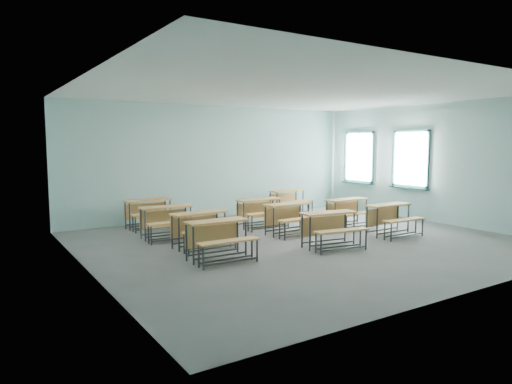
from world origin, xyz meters
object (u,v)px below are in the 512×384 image
desk_unit_r0c2 (392,215)px  desk_unit_r2c1 (261,208)px  desk_unit_r1c0 (201,224)px  desk_unit_r1c1 (290,214)px  desk_unit_r3c2 (289,198)px  desk_unit_r2c0 (168,217)px  desk_unit_r0c0 (219,234)px  desk_unit_r0c1 (331,224)px  desk_unit_r3c0 (150,209)px  desk_unit_r1c2 (350,209)px

desk_unit_r0c2 → desk_unit_r2c1: (-1.99, 2.48, 0.00)m
desk_unit_r1c0 → desk_unit_r1c1: size_ratio=1.01×
desk_unit_r1c0 → desk_unit_r3c2: (4.22, 2.67, 0.00)m
desk_unit_r1c1 → desk_unit_r2c0: same height
desk_unit_r0c0 → desk_unit_r2c1: bearing=44.5°
desk_unit_r0c0 → desk_unit_r3c2: bearing=41.4°
desk_unit_r3c2 → desk_unit_r2c0: bearing=-167.8°
desk_unit_r0c1 → desk_unit_r3c2: size_ratio=1.02×
desk_unit_r1c1 → desk_unit_r3c0: size_ratio=1.01×
desk_unit_r1c1 → desk_unit_r1c2: 1.81m
desk_unit_r0c1 → desk_unit_r1c0: (-2.23, 1.43, 0.00)m
desk_unit_r1c0 → desk_unit_r3c2: same height
desk_unit_r1c1 → desk_unit_r2c1: (-0.08, 1.12, 0.00)m
desk_unit_r3c2 → desk_unit_r2c1: bearing=-149.7°
desk_unit_r0c0 → desk_unit_r3c2: (4.39, 3.76, 0.00)m
desk_unit_r0c1 → desk_unit_r2c1: size_ratio=1.06×
desk_unit_r2c1 → desk_unit_r3c0: size_ratio=0.99×
desk_unit_r0c0 → desk_unit_r1c2: (4.32, 1.12, 0.00)m
desk_unit_r0c2 → desk_unit_r2c0: 5.12m
desk_unit_r0c0 → desk_unit_r1c0: bearing=81.9°
desk_unit_r0c0 → desk_unit_r1c1: (2.52, 1.21, 0.00)m
desk_unit_r0c0 → desk_unit_r1c0: (0.17, 1.09, 0.00)m
desk_unit_r2c0 → desk_unit_r3c0: size_ratio=0.99×
desk_unit_r3c0 → desk_unit_r3c2: (4.37, 0.01, 0.00)m
desk_unit_r0c1 → desk_unit_r2c0: (-2.47, 2.64, 0.00)m
desk_unit_r1c1 → desk_unit_r1c2: (1.81, -0.09, 0.00)m
desk_unit_r1c1 → desk_unit_r2c0: size_ratio=1.02×
desk_unit_r0c1 → desk_unit_r3c2: 4.56m
desk_unit_r3c0 → desk_unit_r0c0: bearing=-92.3°
desk_unit_r1c0 → desk_unit_r2c0: (-0.24, 1.21, 0.00)m
desk_unit_r1c1 → desk_unit_r2c0: 2.81m
desk_unit_r2c1 → desk_unit_r1c0: bearing=-150.0°
desk_unit_r0c2 → desk_unit_r0c0: bearing=177.5°
desk_unit_r0c0 → desk_unit_r0c1: same height
desk_unit_r1c0 → desk_unit_r1c1: 2.35m
desk_unit_r3c0 → desk_unit_r3c2: 4.37m
desk_unit_r1c0 → desk_unit_r2c0: bearing=97.5°
desk_unit_r0c0 → desk_unit_r0c1: size_ratio=0.93×
desk_unit_r1c0 → desk_unit_r3c2: 5.00m
desk_unit_r0c0 → desk_unit_r3c0: (0.02, 3.75, 0.00)m
desk_unit_r1c1 → desk_unit_r3c0: bearing=131.2°
desk_unit_r0c0 → desk_unit_r2c0: 2.31m
desk_unit_r0c0 → desk_unit_r2c1: 3.37m
desk_unit_r0c1 → desk_unit_r2c0: bearing=140.8°
desk_unit_r0c2 → desk_unit_r1c2: size_ratio=1.00×
desk_unit_r0c1 → desk_unit_r2c1: same height
desk_unit_r1c2 → desk_unit_r2c1: bearing=147.9°
desk_unit_r1c1 → desk_unit_r0c0: bearing=-157.6°
desk_unit_r3c0 → desk_unit_r3c2: same height
desk_unit_r0c1 → desk_unit_r3c0: size_ratio=1.06×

